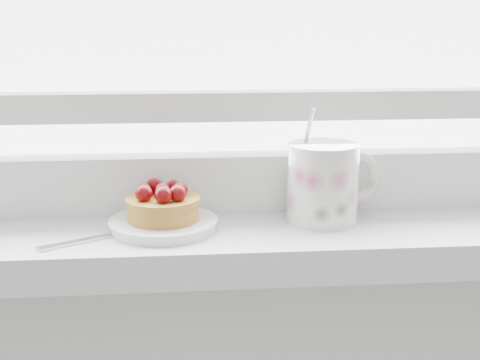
{
  "coord_description": "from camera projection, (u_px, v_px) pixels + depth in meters",
  "views": [
    {
      "loc": [
        -0.06,
        1.16,
        1.18
      ],
      "look_at": [
        0.01,
        1.88,
        1.0
      ],
      "focal_mm": 50.0,
      "sensor_mm": 36.0,
      "label": 1
    }
  ],
  "objects": [
    {
      "name": "saucer",
      "position": [
        163.0,
        224.0,
        0.76
      ],
      "size": [
        0.12,
        0.12,
        0.01
      ],
      "primitive_type": "cylinder",
      "color": "white",
      "rests_on": "windowsill"
    },
    {
      "name": "floral_mug",
      "position": [
        325.0,
        181.0,
        0.78
      ],
      "size": [
        0.13,
        0.1,
        0.13
      ],
      "color": "silver",
      "rests_on": "windowsill"
    },
    {
      "name": "fork",
      "position": [
        111.0,
        235.0,
        0.74
      ],
      "size": [
        0.15,
        0.1,
        0.0
      ],
      "color": "silver",
      "rests_on": "windowsill"
    },
    {
      "name": "raspberry_tart",
      "position": [
        163.0,
        204.0,
        0.75
      ],
      "size": [
        0.08,
        0.08,
        0.04
      ],
      "color": "#956020",
      "rests_on": "saucer"
    }
  ]
}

